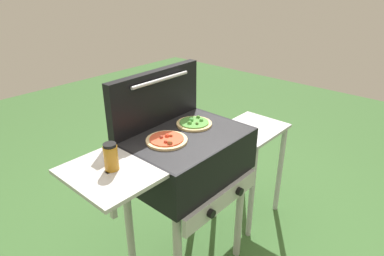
{
  "coord_description": "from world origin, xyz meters",
  "views": [
    {
      "loc": [
        -1.14,
        -1.06,
        1.66
      ],
      "look_at": [
        0.05,
        0.0,
        0.92
      ],
      "focal_mm": 31.43,
      "sensor_mm": 36.0,
      "label": 1
    }
  ],
  "objects_px": {
    "sauce_jar": "(111,157)",
    "prep_table": "(250,153)",
    "pizza_veggie": "(194,123)",
    "pizza_pepperoni": "(167,140)",
    "grill": "(185,160)"
  },
  "relations": [
    {
      "from": "sauce_jar",
      "to": "prep_table",
      "type": "bearing_deg",
      "value": -0.27
    },
    {
      "from": "pizza_veggie",
      "to": "pizza_pepperoni",
      "type": "xyz_separation_m",
      "value": [
        -0.24,
        -0.03,
        -0.0
      ]
    },
    {
      "from": "pizza_pepperoni",
      "to": "sauce_jar",
      "type": "bearing_deg",
      "value": -178.08
    },
    {
      "from": "grill",
      "to": "pizza_pepperoni",
      "type": "distance_m",
      "value": 0.19
    },
    {
      "from": "pizza_pepperoni",
      "to": "pizza_veggie",
      "type": "bearing_deg",
      "value": 7.4
    },
    {
      "from": "pizza_pepperoni",
      "to": "prep_table",
      "type": "relative_size",
      "value": 0.29
    },
    {
      "from": "pizza_veggie",
      "to": "prep_table",
      "type": "relative_size",
      "value": 0.27
    },
    {
      "from": "prep_table",
      "to": "grill",
      "type": "bearing_deg",
      "value": -179.63
    },
    {
      "from": "sauce_jar",
      "to": "grill",
      "type": "bearing_deg",
      "value": -1.26
    },
    {
      "from": "grill",
      "to": "sauce_jar",
      "type": "height_order",
      "value": "sauce_jar"
    },
    {
      "from": "pizza_veggie",
      "to": "sauce_jar",
      "type": "relative_size",
      "value": 1.6
    },
    {
      "from": "grill",
      "to": "sauce_jar",
      "type": "bearing_deg",
      "value": 178.74
    },
    {
      "from": "grill",
      "to": "sauce_jar",
      "type": "xyz_separation_m",
      "value": [
        -0.44,
        0.01,
        0.2
      ]
    },
    {
      "from": "pizza_pepperoni",
      "to": "sauce_jar",
      "type": "distance_m",
      "value": 0.34
    },
    {
      "from": "pizza_pepperoni",
      "to": "sauce_jar",
      "type": "xyz_separation_m",
      "value": [
        -0.34,
        -0.01,
        0.05
      ]
    }
  ]
}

